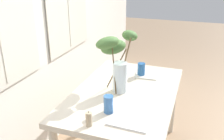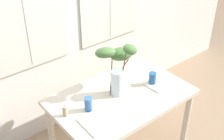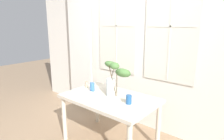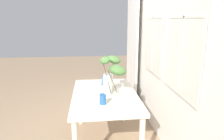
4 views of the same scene
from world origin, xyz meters
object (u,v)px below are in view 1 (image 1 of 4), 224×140
(plate_square_right, at_px, (146,75))
(drinking_glass_blue_right, at_px, (141,70))
(drinking_glass_blue_left, at_px, (108,104))
(plate_square_left, at_px, (132,118))
(pillar_candle, at_px, (89,119))
(dining_table, at_px, (125,100))
(vase_with_branches, at_px, (116,56))

(plate_square_right, bearing_deg, drinking_glass_blue_right, 118.86)
(drinking_glass_blue_left, height_order, plate_square_left, drinking_glass_blue_left)
(plate_square_right, relative_size, pillar_candle, 1.85)
(dining_table, xyz_separation_m, plate_square_right, (0.39, -0.10, 0.10))
(plate_square_right, height_order, pillar_candle, pillar_candle)
(vase_with_branches, bearing_deg, drinking_glass_blue_left, -168.61)
(plate_square_left, bearing_deg, drinking_glass_blue_right, 8.51)
(dining_table, xyz_separation_m, pillar_candle, (-0.56, 0.08, 0.14))
(vase_with_branches, height_order, drinking_glass_blue_left, vase_with_branches)
(dining_table, height_order, vase_with_branches, vase_with_branches)
(vase_with_branches, distance_m, plate_square_right, 0.50)
(plate_square_right, xyz_separation_m, pillar_candle, (-0.95, 0.18, 0.04))
(drinking_glass_blue_left, relative_size, drinking_glass_blue_right, 1.04)
(drinking_glass_blue_left, bearing_deg, drinking_glass_blue_right, -5.38)
(dining_table, distance_m, plate_square_left, 0.43)
(plate_square_left, distance_m, plate_square_right, 0.78)
(drinking_glass_blue_right, relative_size, pillar_candle, 1.14)
(drinking_glass_blue_right, height_order, pillar_candle, drinking_glass_blue_right)
(dining_table, height_order, plate_square_left, plate_square_left)
(drinking_glass_blue_right, bearing_deg, dining_table, 172.41)
(vase_with_branches, bearing_deg, pillar_candle, -178.57)
(plate_square_left, distance_m, pillar_candle, 0.30)
(dining_table, height_order, drinking_glass_blue_left, drinking_glass_blue_left)
(dining_table, relative_size, vase_with_branches, 2.51)
(drinking_glass_blue_right, relative_size, plate_square_right, 0.62)
(drinking_glass_blue_left, distance_m, plate_square_left, 0.19)
(dining_table, bearing_deg, plate_square_left, -157.55)
(drinking_glass_blue_left, xyz_separation_m, drinking_glass_blue_right, (0.73, -0.07, -0.00))
(plate_square_left, bearing_deg, vase_with_branches, 31.82)
(dining_table, bearing_deg, pillar_candle, 171.46)
(dining_table, bearing_deg, drinking_glass_blue_left, 176.84)
(vase_with_branches, height_order, plate_square_left, vase_with_branches)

